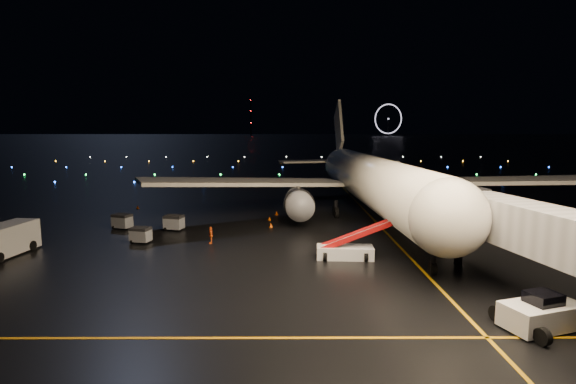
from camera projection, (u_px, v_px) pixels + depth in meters
name	position (u px, v px, depth m)	size (l,w,h in m)	color
ground	(285.00, 145.00, 331.55)	(2000.00, 2000.00, 0.00)	black
lane_centre	(387.00, 233.00, 49.36)	(0.25, 80.00, 0.02)	#CA8B08
lane_cross	(177.00, 338.00, 24.55)	(60.00, 0.25, 0.02)	#CA8B08
airliner	(366.00, 152.00, 59.22)	(58.58, 55.66, 16.60)	beige
pushback_tug	(542.00, 311.00, 25.65)	(4.49, 2.35, 2.14)	silver
belt_loader	(345.00, 239.00, 39.50)	(7.26, 1.98, 3.52)	silver
service_truck	(5.00, 240.00, 40.53)	(2.46, 7.77, 2.86)	silver
crew_c	(211.00, 235.00, 44.79)	(1.00, 0.42, 1.71)	#FF5F17
safety_cone_0	(271.00, 225.00, 52.28)	(0.43, 0.43, 0.48)	#F15606
safety_cone_1	(277.00, 213.00, 59.74)	(0.48, 0.48, 0.55)	#F15606
safety_cone_2	(269.00, 218.00, 56.32)	(0.40, 0.40, 0.45)	#F15606
safety_cone_3	(138.00, 207.00, 64.17)	(0.46, 0.46, 0.53)	#F15606
ferris_wheel	(388.00, 120.00, 744.35)	(50.00, 4.00, 52.00)	black
radio_mast	(251.00, 117.00, 762.63)	(1.80, 1.80, 64.00)	black
taxiway_lights	(283.00, 165.00, 139.41)	(164.00, 92.00, 0.36)	black
baggage_cart_0	(174.00, 223.00, 50.68)	(2.01, 1.41, 1.71)	gray
baggage_cart_1	(141.00, 235.00, 45.05)	(1.87, 1.31, 1.59)	gray
baggage_cart_2	(122.00, 221.00, 51.43)	(2.00, 1.40, 1.70)	gray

